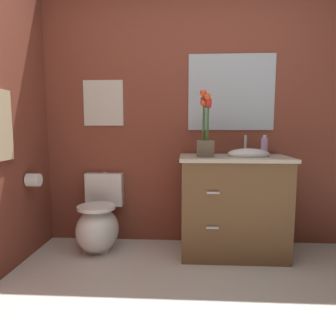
% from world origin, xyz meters
% --- Properties ---
extents(wall_back, '(4.37, 0.05, 2.50)m').
position_xyz_m(wall_back, '(0.20, 1.61, 1.25)').
color(wall_back, brown).
rests_on(wall_back, ground_plane).
extents(toilet, '(0.38, 0.59, 0.69)m').
position_xyz_m(toilet, '(-0.84, 1.32, 0.24)').
color(toilet, white).
rests_on(toilet, ground_plane).
extents(vanity_cabinet, '(0.94, 0.56, 1.06)m').
position_xyz_m(vanity_cabinet, '(0.38, 1.29, 0.45)').
color(vanity_cabinet, brown).
rests_on(vanity_cabinet, ground_plane).
extents(flower_vase, '(0.14, 0.14, 0.56)m').
position_xyz_m(flower_vase, '(0.12, 1.22, 1.09)').
color(flower_vase, brown).
rests_on(flower_vase, vanity_cabinet).
extents(soap_bottle, '(0.06, 0.06, 0.18)m').
position_xyz_m(soap_bottle, '(0.64, 1.35, 0.96)').
color(soap_bottle, '#B28CBF').
rests_on(soap_bottle, vanity_cabinet).
extents(wall_poster, '(0.38, 0.01, 0.43)m').
position_xyz_m(wall_poster, '(-0.84, 1.58, 1.36)').
color(wall_poster, beige).
extents(wall_mirror, '(0.80, 0.01, 0.70)m').
position_xyz_m(wall_mirror, '(0.38, 1.58, 1.45)').
color(wall_mirror, '#B2BCC6').
extents(hanging_towel, '(0.03, 0.28, 0.52)m').
position_xyz_m(hanging_towel, '(-1.39, 0.77, 1.14)').
color(hanging_towel, tan).
extents(toilet_paper_roll, '(0.11, 0.11, 0.11)m').
position_xyz_m(toilet_paper_roll, '(-1.34, 1.12, 0.68)').
color(toilet_paper_roll, white).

